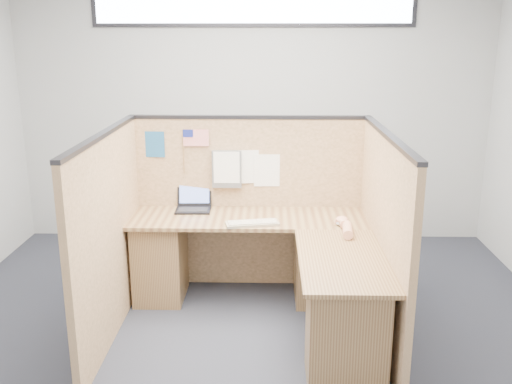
{
  "coord_description": "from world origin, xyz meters",
  "views": [
    {
      "loc": [
        0.17,
        -3.82,
        2.2
      ],
      "look_at": [
        0.07,
        0.5,
        0.99
      ],
      "focal_mm": 40.0,
      "sensor_mm": 36.0,
      "label": 1
    }
  ],
  "objects_px": {
    "keyboard": "(252,223)",
    "mouse": "(342,223)",
    "laptop": "(194,203)",
    "l_desk": "(270,274)"
  },
  "relations": [
    {
      "from": "keyboard",
      "to": "mouse",
      "type": "bearing_deg",
      "value": -11.14
    },
    {
      "from": "l_desk",
      "to": "laptop",
      "type": "relative_size",
      "value": 6.43
    },
    {
      "from": "laptop",
      "to": "keyboard",
      "type": "distance_m",
      "value": 0.66
    },
    {
      "from": "l_desk",
      "to": "keyboard",
      "type": "relative_size",
      "value": 4.43
    },
    {
      "from": "l_desk",
      "to": "keyboard",
      "type": "bearing_deg",
      "value": 127.18
    },
    {
      "from": "laptop",
      "to": "l_desk",
      "type": "bearing_deg",
      "value": -44.21
    },
    {
      "from": "l_desk",
      "to": "mouse",
      "type": "height_order",
      "value": "mouse"
    },
    {
      "from": "l_desk",
      "to": "mouse",
      "type": "distance_m",
      "value": 0.7
    },
    {
      "from": "keyboard",
      "to": "mouse",
      "type": "relative_size",
      "value": 3.96
    },
    {
      "from": "l_desk",
      "to": "mouse",
      "type": "bearing_deg",
      "value": 18.44
    }
  ]
}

